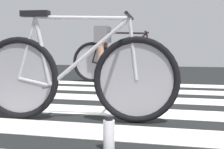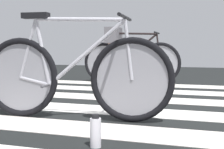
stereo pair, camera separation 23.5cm
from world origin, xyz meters
name	(u,v)px [view 2 (the right image)]	position (x,y,z in m)	size (l,w,h in m)	color
ground	(176,106)	(0.00, 0.00, 0.01)	(18.00, 14.00, 0.02)	black
crosswalk_markings	(170,107)	(-0.05, -0.12, 0.02)	(5.29, 4.26, 0.00)	silver
bicycle_1_of_2	(73,75)	(-0.77, -0.97, 0.41)	(1.73, 0.52, 0.93)	black
bicycle_2_of_2	(131,61)	(-1.03, 1.97, 0.41)	(1.74, 0.52, 0.93)	black
cyclist_2_of_2	(114,47)	(-1.34, 1.96, 0.66)	(0.32, 0.42, 0.98)	#A87A5B
water_bottle	(96,132)	(-0.30, -1.67, 0.12)	(0.07, 0.07, 0.21)	silver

